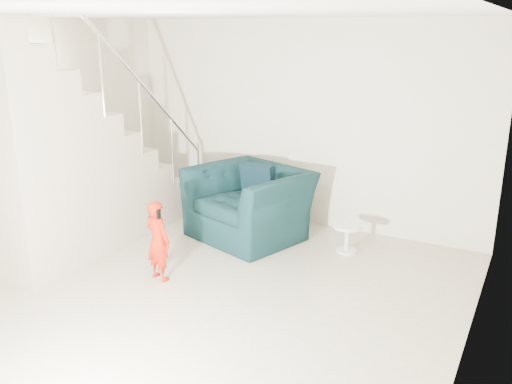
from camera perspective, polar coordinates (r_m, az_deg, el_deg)
floor at (r=5.40m, az=-7.63°, el=-11.75°), size 5.50×5.50×0.00m
ceiling at (r=4.75m, az=-8.96°, el=18.21°), size 5.50×5.50×0.00m
back_wall at (r=7.24m, az=4.82°, el=7.10°), size 5.00×0.00×5.00m
right_wall at (r=4.00m, az=21.98°, el=-2.20°), size 0.00×5.50×5.50m
armchair at (r=6.86m, az=-0.71°, el=-1.22°), size 1.65×1.54×0.88m
toddler at (r=5.79m, az=-10.30°, el=-5.06°), size 0.35×0.27×0.87m
side_table at (r=6.54m, az=9.57°, el=-4.33°), size 0.35×0.35×0.35m
staircase at (r=6.71m, az=-19.14°, el=1.91°), size 1.02×3.03×3.62m
cushion at (r=7.03m, az=0.18°, el=1.29°), size 0.45×0.21×0.44m
throw at (r=7.18m, az=-4.47°, el=0.49°), size 0.05×0.51×0.57m
phone at (r=5.60m, az=-10.21°, el=-2.31°), size 0.02×0.05×0.10m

